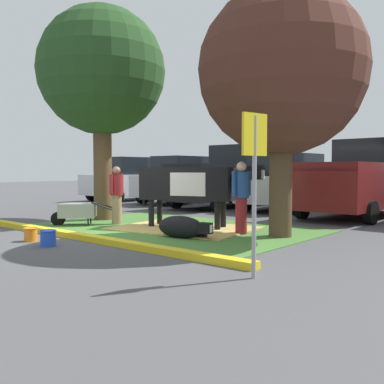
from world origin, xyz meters
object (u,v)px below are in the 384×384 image
object	(u,v)px
calf_lying	(182,227)
hatchback_white	(289,183)
sedan_silver	(181,180)
pickup_truck_black	(228,178)
person_handler	(117,194)
parking_sign	(254,163)
sedan_blue	(129,179)
cow_holstein	(191,184)
pickup_truck_maroon	(360,180)
bucket_orange	(31,234)
shade_tree_right	(282,72)
shade_tree_left	(102,72)
person_visitor_near	(241,196)
wheelbarrow	(77,211)
bucket_blue	(48,238)

from	to	relation	value
calf_lying	hatchback_white	distance (m)	7.47
sedan_silver	pickup_truck_black	size ratio (longest dim) A/B	0.82
person_handler	parking_sign	xyz separation A→B (m)	(5.83, -2.47, 0.73)
sedan_blue	hatchback_white	xyz separation A→B (m)	(8.01, 0.55, 0.00)
cow_holstein	pickup_truck_maroon	bearing A→B (deg)	68.88
bucket_orange	pickup_truck_black	distance (m)	9.46
parking_sign	bucket_orange	bearing A→B (deg)	-175.76
shade_tree_right	pickup_truck_maroon	xyz separation A→B (m)	(-0.22, 5.38, -2.40)
person_handler	sedan_blue	bearing A→B (deg)	136.72
cow_holstein	bucket_orange	bearing A→B (deg)	-109.15
shade_tree_right	shade_tree_left	bearing A→B (deg)	-175.03
person_visitor_near	wheelbarrow	world-z (taller)	person_visitor_near
person_visitor_near	sedan_blue	distance (m)	11.45
shade_tree_left	pickup_truck_black	bearing A→B (deg)	88.98
bucket_orange	pickup_truck_black	xyz separation A→B (m)	(-1.76, 9.24, 0.97)
shade_tree_right	sedan_blue	xyz separation A→B (m)	(-10.89, 5.25, -2.53)
person_handler	bucket_orange	distance (m)	3.02
sedan_blue	sedan_silver	size ratio (longest dim) A/B	1.00
shade_tree_left	shade_tree_right	distance (m)	5.54
hatchback_white	calf_lying	bearing A→B (deg)	-79.28
person_handler	parking_sign	size ratio (longest dim) A/B	0.70
shade_tree_left	wheelbarrow	distance (m)	4.05
shade_tree_left	sedan_silver	xyz separation A→B (m)	(-2.53, 6.19, -3.23)
bucket_orange	bucket_blue	size ratio (longest dim) A/B	0.91
cow_holstein	wheelbarrow	bearing A→B (deg)	-149.74
hatchback_white	cow_holstein	bearing A→B (deg)	-85.11
shade_tree_right	hatchback_white	bearing A→B (deg)	116.39
shade_tree_right	bucket_orange	world-z (taller)	shade_tree_right
bucket_blue	pickup_truck_black	bearing A→B (deg)	105.37
bucket_blue	sedan_blue	distance (m)	12.20
person_visitor_near	parking_sign	size ratio (longest dim) A/B	0.74
pickup_truck_maroon	pickup_truck_black	bearing A→B (deg)	178.86
person_handler	shade_tree_left	bearing A→B (deg)	158.89
bucket_orange	shade_tree_right	bearing A→B (deg)	46.22
sedan_silver	pickup_truck_black	bearing A→B (deg)	-5.15
shade_tree_left	shade_tree_right	size ratio (longest dim) A/B	1.14
wheelbarrow	bucket_orange	xyz separation A→B (m)	(1.37, -2.05, -0.24)
calf_lying	pickup_truck_black	distance (m)	8.03
cow_holstein	calf_lying	bearing A→B (deg)	-56.34
bucket_blue	hatchback_white	size ratio (longest dim) A/B	0.07
person_visitor_near	bucket_blue	bearing A→B (deg)	-118.55
person_visitor_near	sedan_silver	bearing A→B (deg)	140.25
bucket_blue	sedan_blue	size ratio (longest dim) A/B	0.07
wheelbarrow	parking_sign	xyz separation A→B (m)	(6.47, -1.67, 1.17)
sedan_blue	shade_tree_right	bearing A→B (deg)	-25.76
wheelbarrow	pickup_truck_black	xyz separation A→B (m)	(-0.39, 7.19, 0.73)
person_visitor_near	hatchback_white	size ratio (longest dim) A/B	0.37
calf_lying	pickup_truck_black	world-z (taller)	pickup_truck_black
person_visitor_near	bucket_orange	distance (m)	4.54
parking_sign	sedan_silver	world-z (taller)	parking_sign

